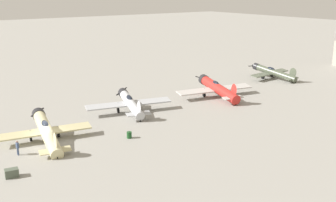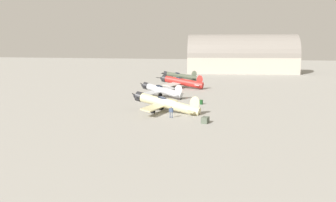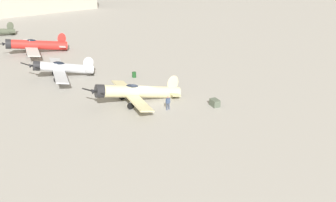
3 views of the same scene
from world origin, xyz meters
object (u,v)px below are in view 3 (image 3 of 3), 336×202
equipment_crate (215,103)px  fuel_drum (134,75)px  airplane_foreground (137,92)px  airplane_far_line (35,45)px  airplane_mid_apron (62,68)px  ground_crew_mechanic (168,102)px

equipment_crate → fuel_drum: (-2.85, 14.75, -0.01)m
airplane_foreground → airplane_far_line: size_ratio=0.87×
airplane_far_line → fuel_drum: airplane_far_line is taller
airplane_far_line → airplane_foreground: bearing=107.8°
airplane_mid_apron → ground_crew_mechanic: airplane_mid_apron is taller
airplane_foreground → airplane_mid_apron: airplane_foreground is taller
airplane_far_line → equipment_crate: (11.24, -36.48, -1.16)m
airplane_foreground → fuel_drum: size_ratio=14.83×
airplane_foreground → fuel_drum: 9.72m
ground_crew_mechanic → fuel_drum: bearing=166.7°
airplane_foreground → airplane_mid_apron: 14.79m
airplane_mid_apron → ground_crew_mechanic: 19.16m
airplane_foreground → fuel_drum: (4.35, 8.64, -0.98)m
fuel_drum → airplane_far_line: bearing=111.1°
airplane_far_line → fuel_drum: 23.32m
airplane_foreground → equipment_crate: 9.50m
airplane_mid_apron → ground_crew_mechanic: size_ratio=7.67×
airplane_far_line → ground_crew_mechanic: airplane_far_line is taller
equipment_crate → airplane_foreground: bearing=139.6°
airplane_mid_apron → fuel_drum: 10.49m
airplane_mid_apron → airplane_far_line: (0.51, 16.29, 0.00)m
airplane_far_line → fuel_drum: bearing=121.3°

